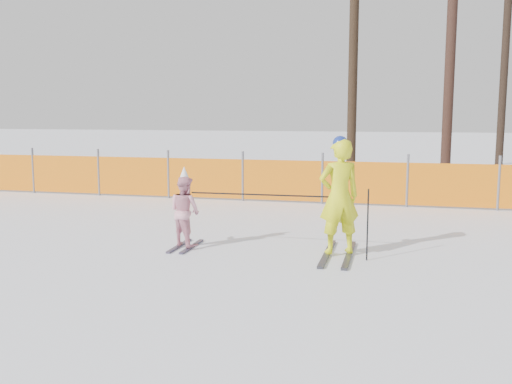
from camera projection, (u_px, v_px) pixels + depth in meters
ground at (248, 264)px, 8.39m from camera, size 120.00×120.00×0.00m
adult at (339, 197)px, 8.76m from camera, size 0.77×1.73×1.86m
child at (185, 211)px, 9.35m from camera, size 0.70×0.99×1.34m
ski_poles at (293, 204)px, 8.86m from camera, size 2.85×0.22×1.09m
safety_fence at (197, 178)px, 14.59m from camera, size 17.76×0.06×1.25m
tree_trunks at (418, 89)px, 18.07m from camera, size 5.08×3.24×6.17m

